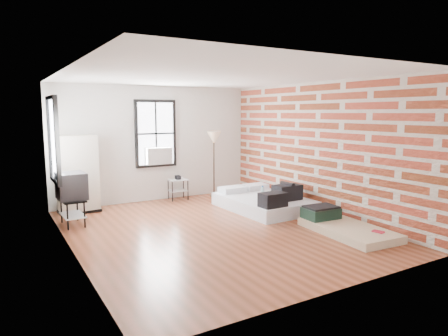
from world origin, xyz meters
TOP-DOWN VIEW (x-y plane):
  - ground at (0.00, 0.00)m, footprint 6.00×6.00m
  - room_shell at (0.23, 0.36)m, footprint 5.02×6.02m
  - mattress_main at (1.75, 0.81)m, footprint 1.61×2.14m
  - mattress_bare at (1.94, -1.27)m, footprint 1.05×1.82m
  - wardrobe at (-1.92, 2.65)m, footprint 0.88×0.55m
  - side_table at (0.46, 2.72)m, footprint 0.49×0.40m
  - floor_lamp at (1.45, 2.65)m, footprint 0.36×0.36m
  - tv_stand at (-2.21, 1.65)m, footprint 0.53×0.74m

SIDE VIEW (x-z plane):
  - ground at x=0.00m, z-range 0.00..0.00m
  - mattress_bare at x=1.94m, z-range -0.08..0.30m
  - mattress_main at x=1.75m, z-range -0.15..0.52m
  - side_table at x=0.46m, z-range 0.10..0.71m
  - tv_stand at x=-2.21m, z-range 0.22..1.25m
  - wardrobe at x=-1.92m, z-range 0.00..1.67m
  - floor_lamp at x=1.45m, z-range 0.60..2.29m
  - room_shell at x=0.23m, z-range 0.33..3.14m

